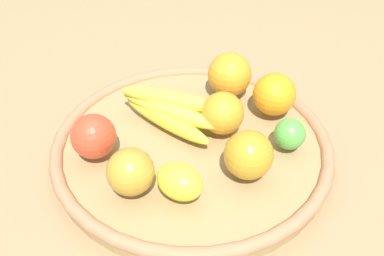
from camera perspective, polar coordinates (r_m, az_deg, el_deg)
ground_plane at (r=0.76m, az=0.00°, el=-3.37°), size 2.40×2.40×0.00m
basket at (r=0.74m, az=0.00°, el=-2.27°), size 0.46×0.46×0.04m
apple_2 at (r=0.65m, az=7.19°, el=-3.39°), size 0.10×0.10×0.07m
banana_bunch at (r=0.75m, az=-2.92°, el=2.34°), size 0.19×0.09×0.06m
orange_2 at (r=0.78m, az=10.40°, el=4.22°), size 0.10×0.10×0.07m
orange_1 at (r=0.81m, az=5.09°, el=6.69°), size 0.10×0.10×0.08m
lime_0 at (r=0.72m, az=12.27°, el=-0.75°), size 0.06×0.06×0.05m
apple_1 at (r=0.63m, az=-7.81°, el=-5.50°), size 0.10×0.10×0.07m
lemon_0 at (r=0.62m, az=-1.57°, el=-6.81°), size 0.07×0.06×0.05m
apple_0 at (r=0.70m, az=-12.38°, el=-1.03°), size 0.10×0.10×0.07m
orange_0 at (r=0.73m, az=3.88°, el=1.89°), size 0.09×0.09×0.07m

